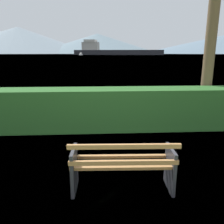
% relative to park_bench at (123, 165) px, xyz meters
% --- Properties ---
extents(ground_plane, '(1400.00, 1400.00, 0.00)m').
position_rel_park_bench_xyz_m(ground_plane, '(0.00, 0.06, -0.42)').
color(ground_plane, olive).
extents(water_surface, '(620.00, 620.00, 0.00)m').
position_rel_park_bench_xyz_m(water_surface, '(0.00, 308.65, -0.42)').
color(water_surface, '#6B8EA3').
rests_on(water_surface, ground_plane).
extents(park_bench, '(1.58, 0.63, 0.87)m').
position_rel_park_bench_xyz_m(park_bench, '(0.00, 0.00, 0.00)').
color(park_bench, '#A0703F').
rests_on(park_bench, ground_plane).
extents(hedge_row, '(9.98, 0.89, 1.12)m').
position_rel_park_bench_xyz_m(hedge_row, '(0.00, 3.04, 0.14)').
color(hedge_row, '#285B23').
rests_on(hedge_row, ground_plane).
extents(cargo_ship_large, '(88.36, 32.53, 14.70)m').
position_rel_park_bench_xyz_m(cargo_ship_large, '(13.76, 233.85, 3.69)').
color(cargo_ship_large, '#232328').
rests_on(cargo_ship_large, water_surface).
extents(fishing_boat_near, '(2.97, 4.25, 1.58)m').
position_rel_park_bench_xyz_m(fishing_boat_near, '(64.75, 126.61, 0.14)').
color(fishing_boat_near, gold).
rests_on(fishing_boat_near, water_surface).
extents(sailboat_mid, '(3.59, 7.12, 2.34)m').
position_rel_park_bench_xyz_m(sailboat_mid, '(-15.23, 212.02, 0.39)').
color(sailboat_mid, silver).
rests_on(sailboat_mid, water_surface).
extents(distant_hills, '(858.40, 420.12, 60.92)m').
position_rel_park_bench_xyz_m(distant_hills, '(25.43, 563.25, 25.03)').
color(distant_hills, gray).
rests_on(distant_hills, ground_plane).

